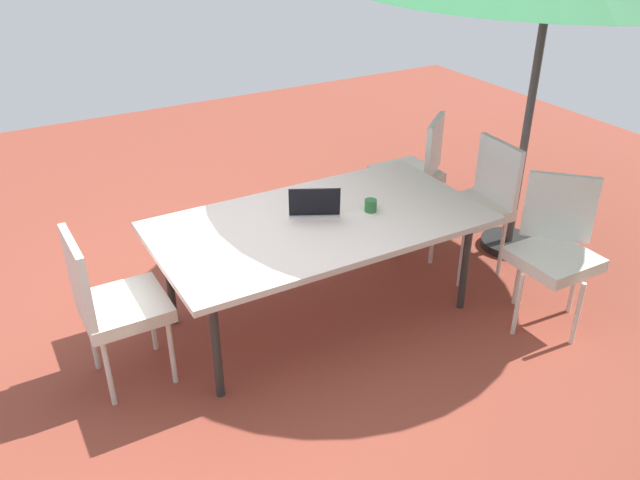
% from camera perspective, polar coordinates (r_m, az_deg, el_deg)
% --- Properties ---
extents(ground_plane, '(10.00, 10.00, 0.02)m').
position_cam_1_polar(ground_plane, '(4.46, 0.00, -6.61)').
color(ground_plane, brown).
extents(dining_table, '(2.07, 1.10, 0.72)m').
position_cam_1_polar(dining_table, '(4.10, 0.00, 1.21)').
color(dining_table, silver).
rests_on(dining_table, ground_plane).
extents(chair_northwest, '(0.59, 0.59, 0.98)m').
position_cam_1_polar(chair_northwest, '(4.40, 19.87, -0.47)').
color(chair_northwest, silver).
rests_on(chair_northwest, ground_plane).
extents(chair_southwest, '(0.58, 0.58, 0.98)m').
position_cam_1_polar(chair_southwest, '(5.33, 8.22, 6.25)').
color(chair_southwest, silver).
rests_on(chair_southwest, ground_plane).
extents(chair_east, '(0.46, 0.46, 0.98)m').
position_cam_1_polar(chair_east, '(3.79, -17.76, -5.10)').
color(chair_east, silver).
rests_on(chair_east, ground_plane).
extents(chair_west, '(0.47, 0.46, 0.98)m').
position_cam_1_polar(chair_west, '(4.86, 13.71, 3.33)').
color(chair_west, silver).
rests_on(chair_west, ground_plane).
extents(laptop, '(0.40, 0.37, 0.21)m').
position_cam_1_polar(laptop, '(4.14, -0.51, 2.91)').
color(laptop, '#B7B7BC').
rests_on(laptop, dining_table).
extents(cup, '(0.08, 0.08, 0.08)m').
position_cam_1_polar(cup, '(4.19, 4.45, 3.03)').
color(cup, '#286B33').
rests_on(cup, dining_table).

